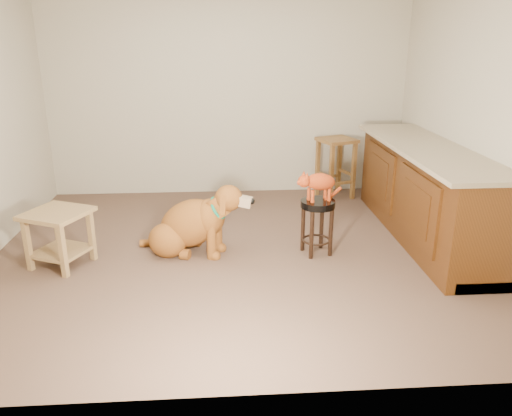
{
  "coord_description": "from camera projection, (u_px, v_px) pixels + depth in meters",
  "views": [
    {
      "loc": [
        -0.09,
        -4.35,
        1.96
      ],
      "look_at": [
        0.21,
        -0.01,
        0.45
      ],
      "focal_mm": 35.0,
      "sensor_mm": 36.0,
      "label": 1
    }
  ],
  "objects": [
    {
      "name": "cabinet_run",
      "position": [
        426.0,
        195.0,
        5.02
      ],
      "size": [
        0.7,
        2.56,
        0.94
      ],
      "color": "#48260C",
      "rests_on": "ground"
    },
    {
      "name": "golden_retriever",
      "position": [
        191.0,
        225.0,
        4.68
      ],
      "size": [
        1.11,
        0.68,
        0.74
      ],
      "rotation": [
        0.0,
        0.0,
        -0.3
      ],
      "color": "brown",
      "rests_on": "ground"
    },
    {
      "name": "room_shell",
      "position": [
        231.0,
        71.0,
        4.2
      ],
      "size": [
        4.54,
        4.04,
        2.62
      ],
      "color": "#ABA189",
      "rests_on": "ground"
    },
    {
      "name": "floor",
      "position": [
        234.0,
        253.0,
        4.75
      ],
      "size": [
        4.5,
        4.0,
        0.01
      ],
      "primitive_type": "cube",
      "color": "#4E392B",
      "rests_on": "ground"
    },
    {
      "name": "side_table",
      "position": [
        59.0,
        230.0,
        4.4
      ],
      "size": [
        0.65,
        0.65,
        0.51
      ],
      "rotation": [
        0.0,
        0.0,
        -0.43
      ],
      "color": "olive",
      "rests_on": "ground"
    },
    {
      "name": "padded_stool",
      "position": [
        317.0,
        216.0,
        4.63
      ],
      "size": [
        0.33,
        0.33,
        0.52
      ],
      "rotation": [
        0.0,
        0.0,
        0.26
      ],
      "color": "black",
      "rests_on": "ground"
    },
    {
      "name": "tabby_kitten",
      "position": [
        317.0,
        183.0,
        4.52
      ],
      "size": [
        0.47,
        0.28,
        0.32
      ],
      "rotation": [
        0.0,
        0.0,
        0.26
      ],
      "color": "#942F0E",
      "rests_on": "padded_stool"
    },
    {
      "name": "wood_stool",
      "position": [
        335.0,
        167.0,
        6.28
      ],
      "size": [
        0.52,
        0.52,
        0.75
      ],
      "rotation": [
        0.0,
        0.0,
        0.36
      ],
      "color": "brown",
      "rests_on": "ground"
    }
  ]
}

